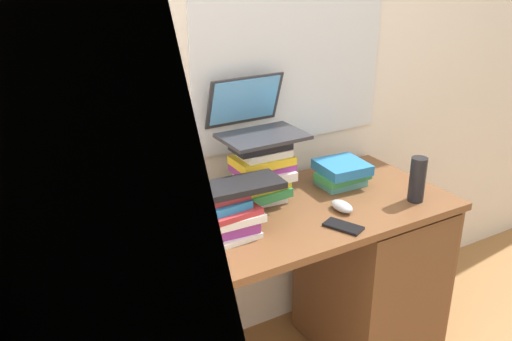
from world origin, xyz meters
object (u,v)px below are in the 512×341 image
(book_stack_keyboard_riser, at_px, (223,216))
(water_bottle, at_px, (417,179))
(book_stack_tall, at_px, (262,171))
(desk, at_px, (348,271))
(cell_phone, at_px, (343,226))
(laptop, at_px, (255,121))
(book_stack_side, at_px, (342,173))
(mug, at_px, (107,240))
(computer_mouse, at_px, (342,206))
(keyboard, at_px, (223,189))

(book_stack_keyboard_riser, xyz_separation_m, water_bottle, (0.77, -0.13, 0.01))
(book_stack_tall, distance_m, water_bottle, 0.60)
(desk, height_order, water_bottle, water_bottle)
(book_stack_keyboard_riser, height_order, water_bottle, water_bottle)
(desk, height_order, cell_phone, cell_phone)
(laptop, bearing_deg, water_bottle, -35.67)
(book_stack_side, bearing_deg, cell_phone, -127.55)
(book_stack_keyboard_riser, xyz_separation_m, book_stack_side, (0.62, 0.13, -0.02))
(desk, xyz_separation_m, book_stack_side, (0.03, 0.11, 0.40))
(mug, relative_size, cell_phone, 0.93)
(book_stack_keyboard_riser, distance_m, computer_mouse, 0.48)
(keyboard, bearing_deg, computer_mouse, -3.90)
(book_stack_side, distance_m, water_bottle, 0.31)
(computer_mouse, height_order, cell_phone, computer_mouse)
(mug, bearing_deg, computer_mouse, -10.09)
(book_stack_side, xyz_separation_m, mug, (-0.99, -0.04, -0.01))
(book_stack_tall, height_order, mug, book_stack_tall)
(laptop, distance_m, mug, 0.70)
(desk, distance_m, book_stack_keyboard_riser, 0.72)
(mug, xyz_separation_m, water_bottle, (1.15, -0.23, 0.04))
(laptop, height_order, cell_phone, laptop)
(keyboard, bearing_deg, desk, 4.76)
(laptop, height_order, computer_mouse, laptop)
(mug, bearing_deg, desk, -4.62)
(book_stack_side, relative_size, cell_phone, 1.59)
(keyboard, relative_size, cell_phone, 3.09)
(book_stack_side, distance_m, computer_mouse, 0.24)
(desk, xyz_separation_m, book_stack_keyboard_riser, (-0.59, -0.01, 0.42))
(keyboard, xyz_separation_m, water_bottle, (0.77, -0.14, -0.08))
(book_stack_keyboard_riser, bearing_deg, keyboard, 45.28)
(keyboard, height_order, computer_mouse, keyboard)
(desk, height_order, book_stack_keyboard_riser, book_stack_keyboard_riser)
(keyboard, bearing_deg, book_stack_side, 15.24)
(book_stack_keyboard_riser, relative_size, book_stack_side, 1.17)
(desk, distance_m, computer_mouse, 0.39)
(book_stack_tall, xyz_separation_m, keyboard, (-0.25, -0.17, 0.05))
(book_stack_side, bearing_deg, book_stack_tall, 173.40)
(book_stack_tall, relative_size, cell_phone, 1.87)
(laptop, bearing_deg, cell_phone, -72.35)
(book_stack_side, xyz_separation_m, water_bottle, (0.15, -0.26, 0.03))
(book_stack_side, distance_m, mug, 0.99)
(laptop, relative_size, keyboard, 0.75)
(laptop, bearing_deg, computer_mouse, -54.40)
(book_stack_tall, distance_m, computer_mouse, 0.33)
(laptop, relative_size, computer_mouse, 3.01)
(computer_mouse, relative_size, water_bottle, 0.58)
(laptop, height_order, water_bottle, laptop)
(book_stack_side, relative_size, laptop, 0.69)
(book_stack_keyboard_riser, relative_size, water_bottle, 1.43)
(desk, height_order, laptop, laptop)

